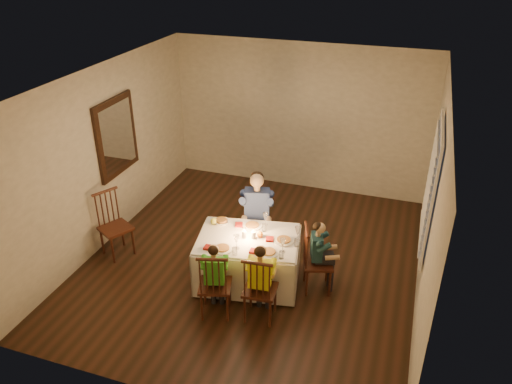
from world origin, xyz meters
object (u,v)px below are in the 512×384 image
(adult, at_px, (257,251))
(child_green, at_px, (216,312))
(dining_table, at_px, (248,251))
(chair_near_right, at_px, (260,316))
(chair_near_left, at_px, (216,312))
(chair_adult, at_px, (257,251))
(serving_bowl, at_px, (221,222))
(chair_end, at_px, (316,288))
(child_teal, at_px, (316,288))
(child_yellow, at_px, (260,316))
(chair_extra, at_px, (120,253))

(adult, distance_m, child_green, 1.42)
(dining_table, relative_size, chair_near_right, 1.57)
(dining_table, bearing_deg, chair_near_left, -113.49)
(child_green, bearing_deg, adult, -108.48)
(chair_adult, xyz_separation_m, child_green, (-0.05, -1.42, 0.00))
(chair_adult, relative_size, serving_bowl, 4.88)
(dining_table, xyz_separation_m, chair_end, (0.90, 0.13, -0.49))
(chair_end, distance_m, child_teal, 0.00)
(dining_table, distance_m, adult, 0.86)
(chair_end, distance_m, child_yellow, 0.92)
(chair_end, bearing_deg, child_green, 110.23)
(chair_near_left, bearing_deg, dining_table, -119.52)
(dining_table, xyz_separation_m, serving_bowl, (-0.46, 0.22, 0.22))
(child_green, bearing_deg, chair_end, -157.84)
(dining_table, height_order, child_green, dining_table)
(chair_near_right, relative_size, child_green, 0.93)
(chair_near_left, height_order, serving_bowl, serving_bowl)
(chair_near_right, relative_size, chair_end, 1.00)
(chair_adult, distance_m, chair_near_left, 1.42)
(adult, height_order, child_teal, adult)
(dining_table, distance_m, child_teal, 1.03)
(adult, bearing_deg, chair_near_left, -106.74)
(dining_table, height_order, chair_near_left, dining_table)
(child_yellow, relative_size, serving_bowl, 5.47)
(adult, relative_size, child_yellow, 1.21)
(chair_extra, distance_m, child_green, 1.96)
(dining_table, relative_size, child_yellow, 1.40)
(adult, bearing_deg, chair_end, -43.93)
(child_green, bearing_deg, child_yellow, 173.86)
(chair_near_right, relative_size, child_teal, 0.92)
(chair_extra, bearing_deg, chair_near_left, -82.59)
(child_green, bearing_deg, child_teal, -157.84)
(chair_adult, relative_size, child_green, 0.93)
(chair_adult, bearing_deg, child_yellow, -84.56)
(adult, xyz_separation_m, child_teal, (1.02, -0.57, 0.00))
(chair_adult, relative_size, chair_near_right, 1.00)
(serving_bowl, bearing_deg, child_yellow, -45.48)
(chair_adult, bearing_deg, chair_extra, -173.89)
(serving_bowl, bearing_deg, child_teal, -3.58)
(child_yellow, bearing_deg, chair_near_right, 180.00)
(chair_adult, height_order, chair_extra, chair_extra)
(chair_near_left, bearing_deg, child_yellow, 173.86)
(chair_extra, bearing_deg, chair_end, -58.56)
(dining_table, xyz_separation_m, child_yellow, (0.37, -0.62, -0.49))
(serving_bowl, bearing_deg, dining_table, -25.53)
(chair_near_left, xyz_separation_m, chair_extra, (-1.83, 0.71, 0.00))
(adult, height_order, serving_bowl, serving_bowl)
(adult, height_order, child_yellow, adult)
(chair_near_left, distance_m, chair_near_right, 0.55)
(chair_adult, height_order, chair_near_right, same)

